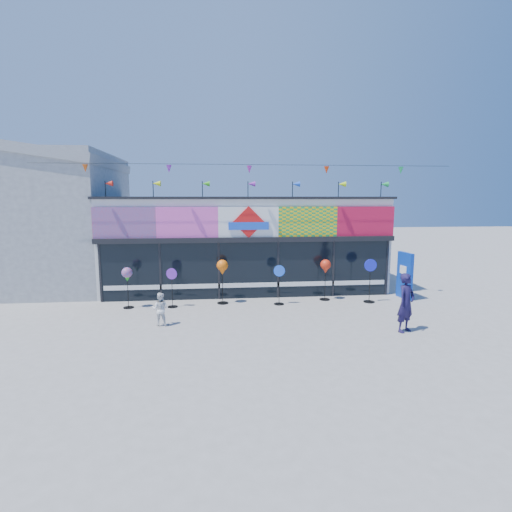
{
  "coord_description": "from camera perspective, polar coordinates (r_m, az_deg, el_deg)",
  "views": [
    {
      "loc": [
        -1.32,
        -12.38,
        4.08
      ],
      "look_at": [
        0.15,
        2.0,
        1.94
      ],
      "focal_mm": 28.0,
      "sensor_mm": 36.0,
      "label": 1
    }
  ],
  "objects": [
    {
      "name": "neighbour_building",
      "position": [
        21.26,
        -30.06,
        4.92
      ],
      "size": [
        8.18,
        7.2,
        6.87
      ],
      "color": "#A9ACAF",
      "rests_on": "ground"
    },
    {
      "name": "spinner_2",
      "position": [
        15.32,
        -4.83,
        -1.81
      ],
      "size": [
        0.43,
        0.43,
        1.71
      ],
      "color": "black",
      "rests_on": "ground"
    },
    {
      "name": "spinner_1",
      "position": [
        15.19,
        -11.9,
        -4.31
      ],
      "size": [
        0.41,
        0.38,
        1.48
      ],
      "color": "black",
      "rests_on": "ground"
    },
    {
      "name": "spinner_5",
      "position": [
        16.16,
        15.96,
        -3.25
      ],
      "size": [
        0.48,
        0.44,
        1.71
      ],
      "color": "black",
      "rests_on": "ground"
    },
    {
      "name": "child",
      "position": [
        13.22,
        -13.53,
        -7.38
      ],
      "size": [
        0.55,
        0.36,
        1.07
      ],
      "primitive_type": "imported",
      "rotation": [
        0.0,
        0.0,
        3.03
      ],
      "color": "white",
      "rests_on": "ground"
    },
    {
      "name": "adult_man",
      "position": [
        13.01,
        20.65,
        -6.27
      ],
      "size": [
        0.79,
        0.72,
        1.81
      ],
      "primitive_type": "imported",
      "rotation": [
        0.0,
        0.0,
        0.56
      ],
      "color": "#19133B",
      "rests_on": "ground"
    },
    {
      "name": "ground",
      "position": [
        13.1,
        0.22,
        -9.73
      ],
      "size": [
        80.0,
        80.0,
        0.0
      ],
      "primitive_type": "plane",
      "color": "gray",
      "rests_on": "ground"
    },
    {
      "name": "spinner_3",
      "position": [
        15.26,
        3.33,
        -3.99
      ],
      "size": [
        0.42,
        0.39,
        1.52
      ],
      "color": "black",
      "rests_on": "ground"
    },
    {
      "name": "kite_shop",
      "position": [
        18.48,
        -1.72,
        2.09
      ],
      "size": [
        16.0,
        5.7,
        5.31
      ],
      "color": "silver",
      "rests_on": "ground"
    },
    {
      "name": "spinner_4",
      "position": [
        16.06,
        9.9,
        -1.65
      ],
      "size": [
        0.41,
        0.41,
        1.64
      ],
      "color": "black",
      "rests_on": "ground"
    },
    {
      "name": "spinner_0",
      "position": [
        15.42,
        -17.94,
        -2.68
      ],
      "size": [
        0.39,
        0.39,
        1.53
      ],
      "color": "black",
      "rests_on": "ground"
    },
    {
      "name": "blue_sign",
      "position": [
        17.21,
        20.48,
        -2.62
      ],
      "size": [
        0.25,
        0.95,
        1.88
      ],
      "rotation": [
        0.0,
        0.0,
        0.12
      ],
      "color": "#0B35AA",
      "rests_on": "ground"
    }
  ]
}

